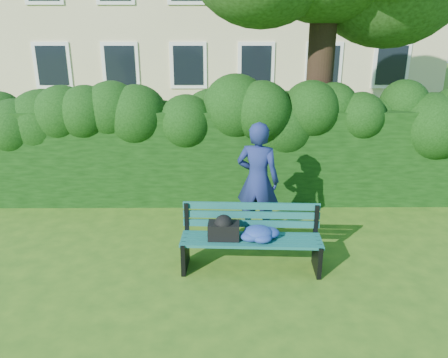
{
  "coord_description": "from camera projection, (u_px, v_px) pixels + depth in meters",
  "views": [
    {
      "loc": [
        -0.04,
        -5.93,
        3.18
      ],
      "look_at": [
        0.0,
        0.6,
        0.95
      ],
      "focal_mm": 35.0,
      "sensor_mm": 36.0,
      "label": 1
    }
  ],
  "objects": [
    {
      "name": "park_bench",
      "position": [
        248.0,
        235.0,
        6.02
      ],
      "size": [
        1.95,
        0.65,
        0.89
      ],
      "rotation": [
        0.0,
        0.0,
        -0.05
      ],
      "color": "#0D3E41",
      "rests_on": "ground"
    },
    {
      "name": "man_reading",
      "position": [
        258.0,
        180.0,
        6.88
      ],
      "size": [
        0.79,
        0.65,
        1.87
      ],
      "primitive_type": "imported",
      "rotation": [
        0.0,
        0.0,
        2.8
      ],
      "color": "navy",
      "rests_on": "ground"
    },
    {
      "name": "hedge",
      "position": [
        223.0,
        155.0,
        8.43
      ],
      "size": [
        10.0,
        1.0,
        1.8
      ],
      "color": "black",
      "rests_on": "ground"
    },
    {
      "name": "ground",
      "position": [
        224.0,
        251.0,
        6.64
      ],
      "size": [
        80.0,
        80.0,
        0.0
      ],
      "primitive_type": "plane",
      "color": "#305A17",
      "rests_on": "ground"
    }
  ]
}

